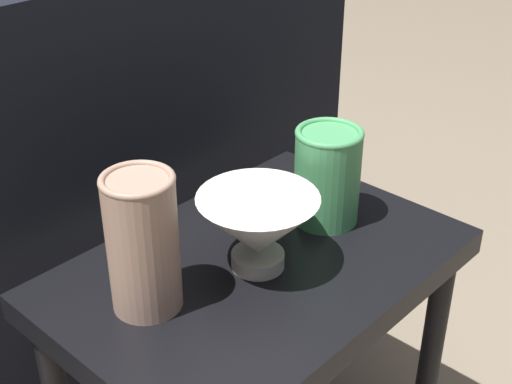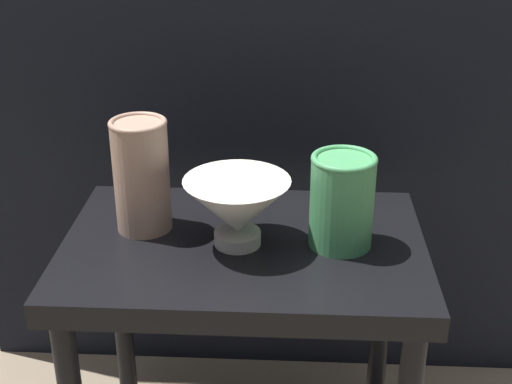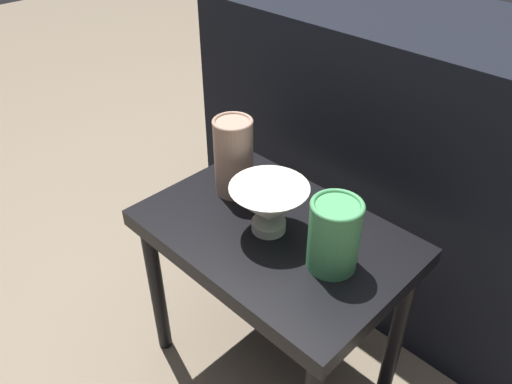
# 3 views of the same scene
# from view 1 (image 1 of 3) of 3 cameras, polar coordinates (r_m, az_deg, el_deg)

# --- Properties ---
(table) EXTENTS (0.58, 0.39, 0.47)m
(table) POSITION_cam_1_polar(r_m,az_deg,el_deg) (1.04, 0.15, -8.51)
(table) COLOR black
(table) RESTS_ON ground_plane
(couch_backdrop) EXTENTS (1.16, 0.50, 0.81)m
(couch_backdrop) POSITION_cam_1_polar(r_m,az_deg,el_deg) (1.41, -16.39, 1.22)
(couch_backdrop) COLOR black
(couch_backdrop) RESTS_ON ground_plane
(bowl) EXTENTS (0.17, 0.17, 0.11)m
(bowl) POSITION_cam_1_polar(r_m,az_deg,el_deg) (0.96, 0.15, -2.86)
(bowl) COLOR silver
(bowl) RESTS_ON table
(vase_textured_left) EXTENTS (0.09, 0.09, 0.19)m
(vase_textured_left) POSITION_cam_1_polar(r_m,az_deg,el_deg) (0.88, -9.05, -3.95)
(vase_textured_left) COLOR tan
(vase_textured_left) RESTS_ON table
(vase_colorful_right) EXTENTS (0.10, 0.10, 0.15)m
(vase_colorful_right) POSITION_cam_1_polar(r_m,az_deg,el_deg) (1.06, 5.81, 1.37)
(vase_colorful_right) COLOR #47995B
(vase_colorful_right) RESTS_ON table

